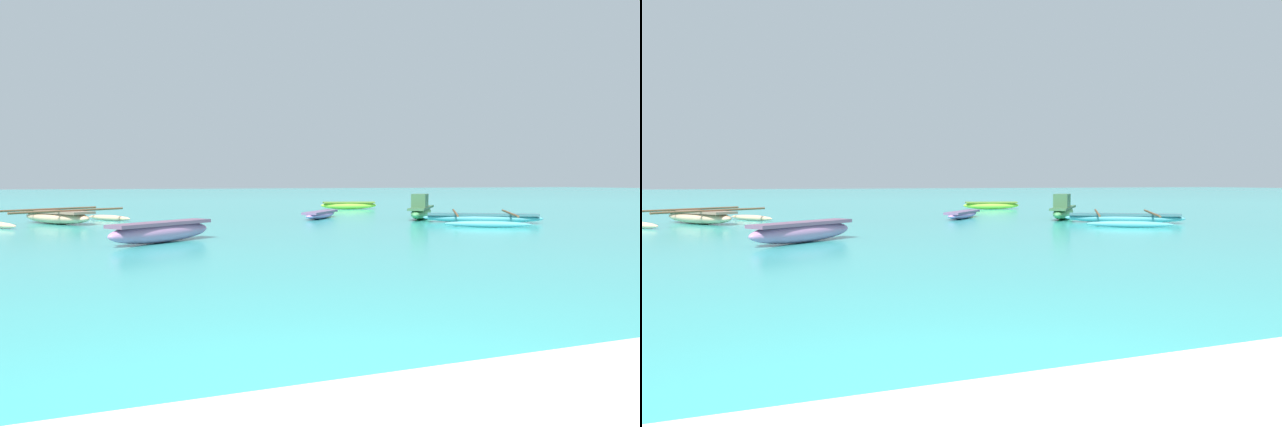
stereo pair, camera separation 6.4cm
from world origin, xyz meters
The scene contains 6 objects.
moored_boat_0 centered at (-2.63, 18.65, 0.24)m, with size 4.86×4.40×0.50m.
moored_boat_1 centered at (-0.01, 11.26, 0.27)m, with size 2.72×2.22×0.48m.
moored_boat_2 centered at (10.79, 24.50, 0.22)m, with size 2.94×1.21×0.39m.
moored_boat_3 centered at (6.67, 18.07, 0.16)m, with size 2.34×2.60×0.28m.
moored_boat_4 centered at (10.97, 13.80, 0.17)m, with size 4.47×4.96×0.38m.
moored_boat_5 centered at (10.20, 16.50, 0.34)m, with size 2.86×3.36×0.95m.
Camera 1 is at (-1.44, -2.34, 1.40)m, focal length 32.00 mm.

